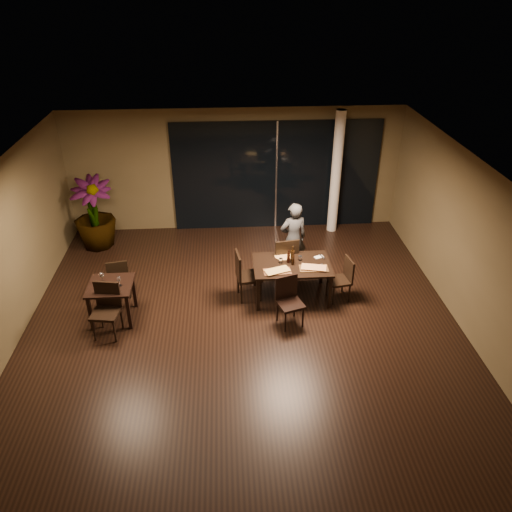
% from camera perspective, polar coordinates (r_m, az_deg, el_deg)
% --- Properties ---
extents(ground, '(8.00, 8.00, 0.00)m').
position_cam_1_polar(ground, '(9.41, -1.51, -7.57)').
color(ground, black).
rests_on(ground, ground).
extents(wall_back, '(8.00, 0.10, 3.00)m').
position_cam_1_polar(wall_back, '(12.25, -2.44, 9.82)').
color(wall_back, brown).
rests_on(wall_back, ground).
extents(wall_front, '(8.00, 0.10, 3.00)m').
position_cam_1_polar(wall_front, '(5.45, 0.25, -21.27)').
color(wall_front, brown).
rests_on(wall_front, ground).
extents(wall_left, '(0.10, 8.00, 3.00)m').
position_cam_1_polar(wall_left, '(9.38, -27.20, -0.48)').
color(wall_left, brown).
rests_on(wall_left, ground).
extents(wall_right, '(0.10, 8.00, 3.00)m').
position_cam_1_polar(wall_right, '(9.59, 23.32, 1.14)').
color(wall_right, brown).
rests_on(wall_right, ground).
extents(ceiling, '(8.00, 8.00, 0.04)m').
position_cam_1_polar(ceiling, '(7.93, -1.80, 9.94)').
color(ceiling, silver).
rests_on(ceiling, wall_back).
extents(window_panel, '(5.00, 0.06, 2.70)m').
position_cam_1_polar(window_panel, '(12.28, 2.32, 9.13)').
color(window_panel, black).
rests_on(window_panel, ground).
extents(column, '(0.24, 0.24, 3.00)m').
position_cam_1_polar(column, '(12.17, 9.14, 9.31)').
color(column, white).
rests_on(column, ground).
extents(main_table, '(1.50, 1.00, 0.75)m').
position_cam_1_polar(main_table, '(9.76, 4.11, -1.30)').
color(main_table, black).
rests_on(main_table, ground).
extents(side_table, '(0.80, 0.80, 0.75)m').
position_cam_1_polar(side_table, '(9.54, -16.24, -3.79)').
color(side_table, black).
rests_on(side_table, ground).
extents(chair_main_far, '(0.56, 0.56, 1.06)m').
position_cam_1_polar(chair_main_far, '(10.23, 3.33, -0.24)').
color(chair_main_far, black).
rests_on(chair_main_far, ground).
extents(chair_main_near, '(0.55, 0.55, 0.93)m').
position_cam_1_polar(chair_main_near, '(9.15, 3.74, -4.82)').
color(chair_main_near, black).
rests_on(chair_main_near, ground).
extents(chair_main_left, '(0.53, 0.53, 1.02)m').
position_cam_1_polar(chair_main_left, '(9.75, -1.31, -1.99)').
color(chair_main_left, black).
rests_on(chair_main_left, ground).
extents(chair_main_right, '(0.48, 0.48, 0.89)m').
position_cam_1_polar(chair_main_right, '(9.93, 9.92, -2.36)').
color(chair_main_right, black).
rests_on(chair_main_right, ground).
extents(chair_side_far, '(0.48, 0.48, 0.88)m').
position_cam_1_polar(chair_side_far, '(10.17, -15.42, -2.24)').
color(chair_side_far, black).
rests_on(chair_side_far, ground).
extents(chair_side_near, '(0.53, 0.53, 1.00)m').
position_cam_1_polar(chair_side_near, '(9.25, -16.68, -5.54)').
color(chair_side_near, black).
rests_on(chair_side_near, ground).
extents(diner, '(0.61, 0.47, 1.61)m').
position_cam_1_polar(diner, '(10.53, 4.27, 2.02)').
color(diner, '#2F3235').
rests_on(diner, ground).
extents(potted_plant, '(1.06, 1.06, 1.69)m').
position_cam_1_polar(potted_plant, '(12.10, -18.06, 4.65)').
color(potted_plant, '#234E1A').
rests_on(potted_plant, ground).
extents(pizza_board_left, '(0.54, 0.30, 0.01)m').
position_cam_1_polar(pizza_board_left, '(9.46, 2.44, -1.78)').
color(pizza_board_left, '#4F2D19').
rests_on(pizza_board_left, main_table).
extents(pizza_board_right, '(0.56, 0.29, 0.01)m').
position_cam_1_polar(pizza_board_right, '(9.61, 6.62, -1.42)').
color(pizza_board_right, '#462E16').
rests_on(pizza_board_right, main_table).
extents(oblong_pizza_left, '(0.49, 0.35, 0.02)m').
position_cam_1_polar(oblong_pizza_left, '(9.45, 2.44, -1.70)').
color(oblong_pizza_left, '#681B09').
rests_on(oblong_pizza_left, pizza_board_left).
extents(oblong_pizza_right, '(0.49, 0.30, 0.02)m').
position_cam_1_polar(oblong_pizza_right, '(9.60, 6.62, -1.34)').
color(oblong_pizza_right, maroon).
rests_on(oblong_pizza_right, pizza_board_right).
extents(round_pizza, '(0.33, 0.33, 0.01)m').
position_cam_1_polar(round_pizza, '(9.96, 3.11, -0.03)').
color(round_pizza, '#B13113').
rests_on(round_pizza, main_table).
extents(bottle_a, '(0.06, 0.06, 0.27)m').
position_cam_1_polar(bottle_a, '(9.70, 3.74, -0.04)').
color(bottle_a, black).
rests_on(bottle_a, main_table).
extents(bottle_b, '(0.06, 0.06, 0.26)m').
position_cam_1_polar(bottle_b, '(9.65, 4.25, -0.32)').
color(bottle_b, black).
rests_on(bottle_b, main_table).
extents(bottle_c, '(0.08, 0.08, 0.35)m').
position_cam_1_polar(bottle_c, '(9.70, 4.19, 0.19)').
color(bottle_c, black).
rests_on(bottle_c, main_table).
extents(tumbler_left, '(0.08, 0.08, 0.09)m').
position_cam_1_polar(tumbler_left, '(9.74, 2.85, -0.51)').
color(tumbler_left, white).
rests_on(tumbler_left, main_table).
extents(tumbler_right, '(0.08, 0.08, 0.09)m').
position_cam_1_polar(tumbler_right, '(9.85, 5.07, -0.23)').
color(tumbler_right, white).
rests_on(tumbler_right, main_table).
extents(napkin_near, '(0.18, 0.10, 0.01)m').
position_cam_1_polar(napkin_near, '(9.68, 7.27, -1.20)').
color(napkin_near, white).
rests_on(napkin_near, main_table).
extents(napkin_far, '(0.20, 0.16, 0.01)m').
position_cam_1_polar(napkin_far, '(10.00, 7.20, -0.11)').
color(napkin_far, white).
rests_on(napkin_far, main_table).
extents(wine_glass_a, '(0.09, 0.09, 0.19)m').
position_cam_1_polar(wine_glass_a, '(9.54, -17.18, -2.36)').
color(wine_glass_a, white).
rests_on(wine_glass_a, side_table).
extents(wine_glass_b, '(0.08, 0.08, 0.18)m').
position_cam_1_polar(wine_glass_b, '(9.34, -15.37, -2.82)').
color(wine_glass_b, white).
rests_on(wine_glass_b, side_table).
extents(side_napkin, '(0.19, 0.13, 0.01)m').
position_cam_1_polar(side_napkin, '(9.28, -16.18, -3.80)').
color(side_napkin, white).
rests_on(side_napkin, side_table).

